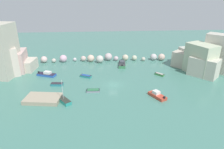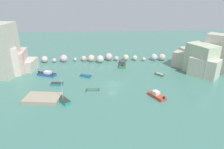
{
  "view_description": "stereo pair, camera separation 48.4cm",
  "coord_description": "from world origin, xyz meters",
  "px_view_note": "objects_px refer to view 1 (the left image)",
  "views": [
    {
      "loc": [
        -4.25,
        -51.67,
        24.69
      ],
      "look_at": [
        0.0,
        5.19,
        1.0
      ],
      "focal_mm": 32.75,
      "sensor_mm": 36.0,
      "label": 1
    },
    {
      "loc": [
        -3.77,
        -51.7,
        24.69
      ],
      "look_at": [
        0.0,
        5.19,
        1.0
      ],
      "focal_mm": 32.75,
      "sensor_mm": 36.0,
      "label": 2
    }
  ],
  "objects_px": {
    "moored_boat_7": "(93,91)",
    "moored_boat_6": "(157,95)",
    "stone_dock": "(43,99)",
    "moored_boat_1": "(86,76)",
    "moored_boat_4": "(47,74)",
    "moored_boat_2": "(57,84)",
    "moored_boat_3": "(63,100)",
    "moored_boat_5": "(122,64)",
    "moored_boat_0": "(159,74)"
  },
  "relations": [
    {
      "from": "moored_boat_7",
      "to": "moored_boat_6",
      "type": "bearing_deg",
      "value": -14.01
    },
    {
      "from": "stone_dock",
      "to": "moored_boat_6",
      "type": "distance_m",
      "value": 27.86
    },
    {
      "from": "moored_boat_1",
      "to": "moored_boat_6",
      "type": "distance_m",
      "value": 22.98
    },
    {
      "from": "moored_boat_1",
      "to": "moored_boat_7",
      "type": "height_order",
      "value": "moored_boat_1"
    },
    {
      "from": "moored_boat_6",
      "to": "moored_boat_4",
      "type": "bearing_deg",
      "value": 34.04
    },
    {
      "from": "stone_dock",
      "to": "moored_boat_1",
      "type": "xyz_separation_m",
      "value": [
        9.63,
        13.61,
        -0.14
      ]
    },
    {
      "from": "moored_boat_6",
      "to": "moored_boat_2",
      "type": "bearing_deg",
      "value": 43.24
    },
    {
      "from": "moored_boat_3",
      "to": "moored_boat_5",
      "type": "bearing_deg",
      "value": 108.16
    },
    {
      "from": "moored_boat_0",
      "to": "moored_boat_6",
      "type": "xyz_separation_m",
      "value": [
        -4.66,
        -13.73,
        0.2
      ]
    },
    {
      "from": "moored_boat_1",
      "to": "stone_dock",
      "type": "bearing_deg",
      "value": 80.67
    },
    {
      "from": "moored_boat_3",
      "to": "moored_boat_7",
      "type": "distance_m",
      "value": 8.45
    },
    {
      "from": "moored_boat_4",
      "to": "moored_boat_5",
      "type": "bearing_deg",
      "value": 37.59
    },
    {
      "from": "stone_dock",
      "to": "moored_boat_7",
      "type": "distance_m",
      "value": 12.54
    },
    {
      "from": "moored_boat_4",
      "to": "moored_boat_6",
      "type": "bearing_deg",
      "value": -7.05
    },
    {
      "from": "stone_dock",
      "to": "moored_boat_3",
      "type": "bearing_deg",
      "value": -11.41
    },
    {
      "from": "stone_dock",
      "to": "moored_boat_2",
      "type": "height_order",
      "value": "stone_dock"
    },
    {
      "from": "stone_dock",
      "to": "moored_boat_6",
      "type": "bearing_deg",
      "value": -0.78
    },
    {
      "from": "stone_dock",
      "to": "moored_boat_4",
      "type": "relative_size",
      "value": 1.36
    },
    {
      "from": "moored_boat_0",
      "to": "moored_boat_5",
      "type": "xyz_separation_m",
      "value": [
        -10.58,
        9.64,
        0.28
      ]
    },
    {
      "from": "moored_boat_5",
      "to": "moored_boat_7",
      "type": "relative_size",
      "value": 1.83
    },
    {
      "from": "stone_dock",
      "to": "moored_boat_1",
      "type": "relative_size",
      "value": 2.29
    },
    {
      "from": "moored_boat_1",
      "to": "moored_boat_4",
      "type": "relative_size",
      "value": 0.59
    },
    {
      "from": "moored_boat_3",
      "to": "moored_boat_4",
      "type": "xyz_separation_m",
      "value": [
        -7.49,
        16.53,
        0.07
      ]
    },
    {
      "from": "moored_boat_0",
      "to": "moored_boat_3",
      "type": "relative_size",
      "value": 0.49
    },
    {
      "from": "moored_boat_5",
      "to": "moored_boat_7",
      "type": "xyz_separation_m",
      "value": [
        -9.97,
        -19.23,
        -0.3
      ]
    },
    {
      "from": "stone_dock",
      "to": "moored_boat_1",
      "type": "height_order",
      "value": "stone_dock"
    },
    {
      "from": "moored_boat_3",
      "to": "moored_boat_7",
      "type": "height_order",
      "value": "moored_boat_3"
    },
    {
      "from": "moored_boat_3",
      "to": "moored_boat_6",
      "type": "distance_m",
      "value": 22.87
    },
    {
      "from": "moored_boat_1",
      "to": "moored_boat_0",
      "type": "bearing_deg",
      "value": -154.72
    },
    {
      "from": "moored_boat_2",
      "to": "moored_boat_7",
      "type": "height_order",
      "value": "moored_boat_2"
    },
    {
      "from": "moored_boat_0",
      "to": "moored_boat_3",
      "type": "bearing_deg",
      "value": 74.55
    },
    {
      "from": "stone_dock",
      "to": "moored_boat_3",
      "type": "height_order",
      "value": "moored_boat_3"
    },
    {
      "from": "moored_boat_2",
      "to": "moored_boat_5",
      "type": "distance_m",
      "value": 24.87
    },
    {
      "from": "stone_dock",
      "to": "moored_boat_7",
      "type": "height_order",
      "value": "stone_dock"
    },
    {
      "from": "moored_boat_1",
      "to": "moored_boat_3",
      "type": "relative_size",
      "value": 0.63
    },
    {
      "from": "moored_boat_4",
      "to": "moored_boat_0",
      "type": "bearing_deg",
      "value": 17.05
    },
    {
      "from": "moored_boat_4",
      "to": "moored_boat_5",
      "type": "distance_m",
      "value": 25.55
    },
    {
      "from": "stone_dock",
      "to": "moored_boat_0",
      "type": "relative_size",
      "value": 2.93
    },
    {
      "from": "moored_boat_3",
      "to": "moored_boat_0",
      "type": "bearing_deg",
      "value": 80.94
    },
    {
      "from": "stone_dock",
      "to": "moored_boat_2",
      "type": "distance_m",
      "value": 8.5
    },
    {
      "from": "stone_dock",
      "to": "moored_boat_2",
      "type": "xyz_separation_m",
      "value": [
        1.87,
        8.29,
        -0.13
      ]
    },
    {
      "from": "moored_boat_0",
      "to": "moored_boat_4",
      "type": "relative_size",
      "value": 0.46
    },
    {
      "from": "moored_boat_1",
      "to": "moored_boat_5",
      "type": "height_order",
      "value": "moored_boat_5"
    },
    {
      "from": "moored_boat_0",
      "to": "moored_boat_7",
      "type": "relative_size",
      "value": 0.81
    },
    {
      "from": "moored_boat_1",
      "to": "moored_boat_2",
      "type": "bearing_deg",
      "value": 60.37
    },
    {
      "from": "stone_dock",
      "to": "moored_boat_2",
      "type": "relative_size",
      "value": 2.42
    },
    {
      "from": "moored_boat_3",
      "to": "moored_boat_6",
      "type": "height_order",
      "value": "moored_boat_3"
    },
    {
      "from": "moored_boat_1",
      "to": "moored_boat_2",
      "type": "relative_size",
      "value": 1.06
    },
    {
      "from": "moored_boat_0",
      "to": "moored_boat_1",
      "type": "relative_size",
      "value": 0.78
    },
    {
      "from": "moored_boat_2",
      "to": "moored_boat_1",
      "type": "bearing_deg",
      "value": 40.31
    }
  ]
}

